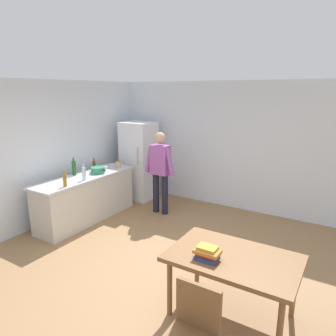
{
  "coord_description": "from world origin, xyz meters",
  "views": [
    {
      "loc": [
        2.38,
        -3.25,
        2.51
      ],
      "look_at": [
        -0.48,
        1.39,
        1.13
      ],
      "focal_mm": 33.04,
      "sensor_mm": 36.0,
      "label": 1
    }
  ],
  "objects_px": {
    "refrigerator": "(139,161)",
    "cooking_pot": "(98,170)",
    "bottle_beer_brown": "(94,165)",
    "book_stack": "(207,253)",
    "person": "(160,168)",
    "bottle_oil_amber": "(65,180)",
    "utensil_jar": "(118,164)",
    "dining_table": "(233,263)",
    "bottle_water_clear": "(84,173)",
    "bottle_wine_green": "(74,168)",
    "chair": "(192,330)"
  },
  "relations": [
    {
      "from": "person",
      "to": "utensil_jar",
      "type": "height_order",
      "value": "person"
    },
    {
      "from": "dining_table",
      "to": "chair",
      "type": "bearing_deg",
      "value": -90.0
    },
    {
      "from": "person",
      "to": "utensil_jar",
      "type": "distance_m",
      "value": 0.94
    },
    {
      "from": "dining_table",
      "to": "bottle_beer_brown",
      "type": "relative_size",
      "value": 5.38
    },
    {
      "from": "person",
      "to": "book_stack",
      "type": "bearing_deg",
      "value": -47.78
    },
    {
      "from": "bottle_beer_brown",
      "to": "bottle_water_clear",
      "type": "height_order",
      "value": "bottle_water_clear"
    },
    {
      "from": "bottle_water_clear",
      "to": "bottle_oil_amber",
      "type": "distance_m",
      "value": 0.46
    },
    {
      "from": "cooking_pot",
      "to": "bottle_oil_amber",
      "type": "relative_size",
      "value": 1.43
    },
    {
      "from": "bottle_oil_amber",
      "to": "cooking_pot",
      "type": "bearing_deg",
      "value": 99.17
    },
    {
      "from": "refrigerator",
      "to": "bottle_oil_amber",
      "type": "xyz_separation_m",
      "value": [
        0.12,
        -2.27,
        0.12
      ]
    },
    {
      "from": "person",
      "to": "chair",
      "type": "bearing_deg",
      "value": -52.97
    },
    {
      "from": "bottle_beer_brown",
      "to": "bottle_wine_green",
      "type": "bearing_deg",
      "value": -99.29
    },
    {
      "from": "bottle_beer_brown",
      "to": "dining_table",
      "type": "bearing_deg",
      "value": -22.84
    },
    {
      "from": "cooking_pot",
      "to": "bottle_oil_amber",
      "type": "bearing_deg",
      "value": -80.83
    },
    {
      "from": "bottle_water_clear",
      "to": "bottle_oil_amber",
      "type": "height_order",
      "value": "bottle_water_clear"
    },
    {
      "from": "dining_table",
      "to": "chair",
      "type": "relative_size",
      "value": 1.54
    },
    {
      "from": "refrigerator",
      "to": "cooking_pot",
      "type": "xyz_separation_m",
      "value": [
        -0.03,
        -1.32,
        0.06
      ]
    },
    {
      "from": "utensil_jar",
      "to": "person",
      "type": "bearing_deg",
      "value": 14.41
    },
    {
      "from": "person",
      "to": "bottle_wine_green",
      "type": "relative_size",
      "value": 5.0
    },
    {
      "from": "cooking_pot",
      "to": "chair",
      "type": "bearing_deg",
      "value": -35.21
    },
    {
      "from": "refrigerator",
      "to": "bottle_beer_brown",
      "type": "distance_m",
      "value": 1.24
    },
    {
      "from": "person",
      "to": "bottle_wine_green",
      "type": "height_order",
      "value": "person"
    },
    {
      "from": "bottle_water_clear",
      "to": "chair",
      "type": "bearing_deg",
      "value": -30.13
    },
    {
      "from": "cooking_pot",
      "to": "bottle_beer_brown",
      "type": "relative_size",
      "value": 1.54
    },
    {
      "from": "utensil_jar",
      "to": "bottle_water_clear",
      "type": "relative_size",
      "value": 1.07
    },
    {
      "from": "bottle_wine_green",
      "to": "bottle_oil_amber",
      "type": "xyz_separation_m",
      "value": [
        0.44,
        -0.6,
        -0.03
      ]
    },
    {
      "from": "bottle_beer_brown",
      "to": "bottle_water_clear",
      "type": "distance_m",
      "value": 0.69
    },
    {
      "from": "cooking_pot",
      "to": "bottle_wine_green",
      "type": "distance_m",
      "value": 0.46
    },
    {
      "from": "dining_table",
      "to": "bottle_water_clear",
      "type": "distance_m",
      "value": 3.34
    },
    {
      "from": "utensil_jar",
      "to": "book_stack",
      "type": "relative_size",
      "value": 1.17
    },
    {
      "from": "chair",
      "to": "utensil_jar",
      "type": "bearing_deg",
      "value": 143.76
    },
    {
      "from": "bottle_beer_brown",
      "to": "book_stack",
      "type": "xyz_separation_m",
      "value": [
        3.32,
        -1.69,
        -0.19
      ]
    },
    {
      "from": "person",
      "to": "chair",
      "type": "distance_m",
      "value": 3.93
    },
    {
      "from": "refrigerator",
      "to": "cooking_pot",
      "type": "height_order",
      "value": "refrigerator"
    },
    {
      "from": "cooking_pot",
      "to": "dining_table",
      "type": "bearing_deg",
      "value": -22.55
    },
    {
      "from": "bottle_beer_brown",
      "to": "bottle_water_clear",
      "type": "bearing_deg",
      "value": -60.42
    },
    {
      "from": "refrigerator",
      "to": "bottle_beer_brown",
      "type": "height_order",
      "value": "refrigerator"
    },
    {
      "from": "refrigerator",
      "to": "book_stack",
      "type": "xyz_separation_m",
      "value": [
        3.08,
        -2.9,
        -0.08
      ]
    },
    {
      "from": "utensil_jar",
      "to": "bottle_beer_brown",
      "type": "bearing_deg",
      "value": -123.81
    },
    {
      "from": "bottle_beer_brown",
      "to": "refrigerator",
      "type": "bearing_deg",
      "value": 78.66
    },
    {
      "from": "bottle_beer_brown",
      "to": "book_stack",
      "type": "height_order",
      "value": "bottle_beer_brown"
    },
    {
      "from": "bottle_beer_brown",
      "to": "bottle_oil_amber",
      "type": "bearing_deg",
      "value": -71.12
    },
    {
      "from": "bottle_beer_brown",
      "to": "book_stack",
      "type": "bearing_deg",
      "value": -26.98
    },
    {
      "from": "person",
      "to": "bottle_oil_amber",
      "type": "relative_size",
      "value": 6.07
    },
    {
      "from": "utensil_jar",
      "to": "bottle_water_clear",
      "type": "bearing_deg",
      "value": -86.57
    },
    {
      "from": "bottle_wine_green",
      "to": "utensil_jar",
      "type": "bearing_deg",
      "value": 67.95
    },
    {
      "from": "bottle_wine_green",
      "to": "book_stack",
      "type": "relative_size",
      "value": 1.24
    },
    {
      "from": "refrigerator",
      "to": "person",
      "type": "bearing_deg",
      "value": -30.23
    },
    {
      "from": "utensil_jar",
      "to": "bottle_wine_green",
      "type": "bearing_deg",
      "value": -112.05
    },
    {
      "from": "bottle_water_clear",
      "to": "book_stack",
      "type": "bearing_deg",
      "value": -20.05
    }
  ]
}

